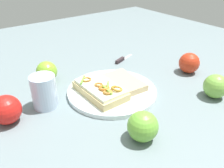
# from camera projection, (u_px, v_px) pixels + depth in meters

# --- Properties ---
(ground_plane) EXTENTS (2.00, 2.00, 0.00)m
(ground_plane) POSITION_uv_depth(u_px,v_px,m) (112.00, 93.00, 0.79)
(ground_plane) COLOR slate
(ground_plane) RESTS_ON ground
(plate) EXTENTS (0.29, 0.29, 0.01)m
(plate) POSITION_uv_depth(u_px,v_px,m) (112.00, 91.00, 0.79)
(plate) COLOR white
(plate) RESTS_ON ground_plane
(sandwich) EXTENTS (0.18, 0.11, 0.05)m
(sandwich) POSITION_uv_depth(u_px,v_px,m) (101.00, 89.00, 0.75)
(sandwich) COLOR tan
(sandwich) RESTS_ON plate
(bread_slice_side) EXTENTS (0.16, 0.11, 0.02)m
(bread_slice_side) POSITION_uv_depth(u_px,v_px,m) (123.00, 82.00, 0.80)
(bread_slice_side) COLOR tan
(bread_slice_side) RESTS_ON plate
(apple_0) EXTENTS (0.08, 0.08, 0.08)m
(apple_0) POSITION_uv_depth(u_px,v_px,m) (189.00, 63.00, 0.91)
(apple_0) COLOR red
(apple_0) RESTS_ON ground_plane
(apple_1) EXTENTS (0.11, 0.11, 0.08)m
(apple_1) POSITION_uv_depth(u_px,v_px,m) (216.00, 86.00, 0.75)
(apple_1) COLOR #75AE41
(apple_1) RESTS_ON ground_plane
(apple_2) EXTENTS (0.10, 0.10, 0.08)m
(apple_2) POSITION_uv_depth(u_px,v_px,m) (6.00, 110.00, 0.64)
(apple_2) COLOR red
(apple_2) RESTS_ON ground_plane
(apple_3) EXTENTS (0.11, 0.11, 0.07)m
(apple_3) POSITION_uv_depth(u_px,v_px,m) (47.00, 71.00, 0.85)
(apple_3) COLOR #7FB52E
(apple_3) RESTS_ON ground_plane
(apple_4) EXTENTS (0.11, 0.11, 0.08)m
(apple_4) POSITION_uv_depth(u_px,v_px,m) (143.00, 126.00, 0.58)
(apple_4) COLOR #69AC37
(apple_4) RESTS_ON ground_plane
(drinking_glass) EXTENTS (0.07, 0.07, 0.10)m
(drinking_glass) POSITION_uv_depth(u_px,v_px,m) (44.00, 92.00, 0.70)
(drinking_glass) COLOR silver
(drinking_glass) RESTS_ON ground_plane
(knife) EXTENTS (0.05, 0.12, 0.01)m
(knife) POSITION_uv_depth(u_px,v_px,m) (122.00, 59.00, 1.02)
(knife) COLOR silver
(knife) RESTS_ON ground_plane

